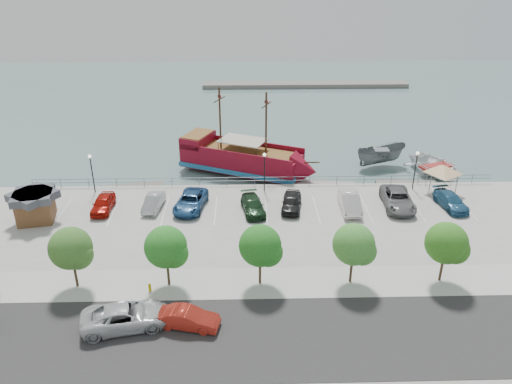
{
  "coord_description": "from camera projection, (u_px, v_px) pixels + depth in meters",
  "views": [
    {
      "loc": [
        -2.11,
        -41.57,
        23.2
      ],
      "look_at": [
        -1.0,
        2.0,
        2.0
      ],
      "focal_mm": 35.0,
      "sensor_mm": 36.0,
      "label": 1
    }
  ],
  "objects": [
    {
      "name": "parked_car_f",
      "position": [
        350.0,
        202.0,
        49.15
      ],
      "size": [
        1.89,
        5.11,
        1.67
      ],
      "primitive_type": "imported",
      "rotation": [
        0.0,
        0.0,
        -0.02
      ],
      "color": "silver",
      "rests_on": "land_slab"
    },
    {
      "name": "parked_car_h",
      "position": [
        451.0,
        201.0,
        49.6
      ],
      "size": [
        2.66,
        5.06,
        1.4
      ],
      "primitive_type": "imported",
      "rotation": [
        0.0,
        0.0,
        0.15
      ],
      "color": "#26597D",
      "rests_on": "land_slab"
    },
    {
      "name": "speedboat",
      "position": [
        436.0,
        169.0,
        59.2
      ],
      "size": [
        7.92,
        9.27,
        1.62
      ],
      "primitive_type": "imported",
      "rotation": [
        0.0,
        0.0,
        0.35
      ],
      "color": "white",
      "rests_on": "ground"
    },
    {
      "name": "seawall_railing",
      "position": [
        264.0,
        181.0,
        54.35
      ],
      "size": [
        50.0,
        0.06,
        1.0
      ],
      "color": "#575C63",
      "rests_on": "land_slab"
    },
    {
      "name": "lamp_post_mid",
      "position": [
        264.0,
        165.0,
        52.12
      ],
      "size": [
        0.36,
        0.36,
        4.28
      ],
      "color": "black",
      "rests_on": "land_slab"
    },
    {
      "name": "canopy_tent",
      "position": [
        444.0,
        165.0,
        51.86
      ],
      "size": [
        4.98,
        4.98,
        3.49
      ],
      "rotation": [
        0.0,
        0.0,
        -0.21
      ],
      "color": "slate",
      "rests_on": "land_slab"
    },
    {
      "name": "fire_hydrant",
      "position": [
        150.0,
        287.0,
        37.48
      ],
      "size": [
        0.24,
        0.24,
        0.68
      ],
      "rotation": [
        0.0,
        0.0,
        -0.18
      ],
      "color": "#C9A600",
      "rests_on": "sidewalk"
    },
    {
      "name": "sidewalk",
      "position": [
        273.0,
        283.0,
        38.57
      ],
      "size": [
        100.0,
        4.0,
        0.05
      ],
      "primitive_type": "cube",
      "color": "#BAB8B2",
      "rests_on": "land_slab"
    },
    {
      "name": "ground",
      "position": [
        267.0,
        229.0,
        48.0
      ],
      "size": [
        160.0,
        160.0,
        0.0
      ],
      "primitive_type": "plane",
      "color": "slate"
    },
    {
      "name": "far_shore",
      "position": [
        305.0,
        85.0,
        97.5
      ],
      "size": [
        40.0,
        3.0,
        0.8
      ],
      "primitive_type": "cube",
      "color": "slate",
      "rests_on": "ground"
    },
    {
      "name": "dock_east",
      "position": [
        406.0,
        185.0,
        56.56
      ],
      "size": [
        6.91,
        2.5,
        0.39
      ],
      "primitive_type": "cube",
      "rotation": [
        0.0,
        0.0,
        -0.08
      ],
      "color": "slate",
      "rests_on": "ground"
    },
    {
      "name": "parked_car_c",
      "position": [
        191.0,
        201.0,
        49.35
      ],
      "size": [
        3.47,
        5.93,
        1.55
      ],
      "primitive_type": "imported",
      "rotation": [
        0.0,
        0.0,
        -0.17
      ],
      "color": "navy",
      "rests_on": "land_slab"
    },
    {
      "name": "parked_car_g",
      "position": [
        398.0,
        199.0,
        49.65
      ],
      "size": [
        3.15,
        6.15,
        1.66
      ],
      "primitive_type": "imported",
      "rotation": [
        0.0,
        0.0,
        -0.07
      ],
      "color": "slate",
      "rests_on": "land_slab"
    },
    {
      "name": "dock_mid",
      "position": [
        323.0,
        186.0,
        56.34
      ],
      "size": [
        7.31,
        3.15,
        0.4
      ],
      "primitive_type": "cube",
      "rotation": [
        0.0,
        0.0,
        -0.16
      ],
      "color": "gray",
      "rests_on": "ground"
    },
    {
      "name": "tree_b",
      "position": [
        72.0,
        250.0,
        36.73
      ],
      "size": [
        3.3,
        3.2,
        5.0
      ],
      "color": "#473321",
      "rests_on": "sidewalk"
    },
    {
      "name": "street",
      "position": [
        278.0,
        337.0,
        33.18
      ],
      "size": [
        100.0,
        8.0,
        0.04
      ],
      "primitive_type": "cube",
      "color": "#2D2A2B",
      "rests_on": "land_slab"
    },
    {
      "name": "pirate_ship",
      "position": [
        251.0,
        161.0,
        58.82
      ],
      "size": [
        16.94,
        11.04,
        10.63
      ],
      "rotation": [
        0.0,
        0.0,
        -0.43
      ],
      "color": "maroon",
      "rests_on": "ground"
    },
    {
      "name": "lamp_post_left",
      "position": [
        91.0,
        167.0,
        51.71
      ],
      "size": [
        0.36,
        0.36,
        4.28
      ],
      "color": "black",
      "rests_on": "land_slab"
    },
    {
      "name": "dock_west",
      "position": [
        134.0,
        188.0,
        55.86
      ],
      "size": [
        6.81,
        3.0,
        0.38
      ],
      "primitive_type": "cube",
      "rotation": [
        0.0,
        0.0,
        0.17
      ],
      "color": "slate",
      "rests_on": "ground"
    },
    {
      "name": "parked_car_a",
      "position": [
        103.0,
        203.0,
        49.0
      ],
      "size": [
        1.81,
        4.41,
        1.5
      ],
      "primitive_type": "imported",
      "rotation": [
        0.0,
        0.0,
        -0.01
      ],
      "color": "#A71109",
      "rests_on": "land_slab"
    },
    {
      "name": "parked_car_b",
      "position": [
        153.0,
        202.0,
        49.39
      ],
      "size": [
        1.92,
        4.32,
        1.38
      ],
      "primitive_type": "imported",
      "rotation": [
        0.0,
        0.0,
        -0.11
      ],
      "color": "#A6A7A9",
      "rests_on": "land_slab"
    },
    {
      "name": "tree_e",
      "position": [
        356.0,
        246.0,
        37.21
      ],
      "size": [
        3.3,
        3.2,
        5.0
      ],
      "color": "#473321",
      "rests_on": "sidewalk"
    },
    {
      "name": "parked_car_e",
      "position": [
        292.0,
        202.0,
        49.24
      ],
      "size": [
        2.54,
        4.81,
        1.56
      ],
      "primitive_type": "imported",
      "rotation": [
        0.0,
        0.0,
        -0.16
      ],
      "color": "black",
      "rests_on": "land_slab"
    },
    {
      "name": "street_sedan",
      "position": [
        188.0,
        318.0,
        33.8
      ],
      "size": [
        4.46,
        2.33,
        1.4
      ],
      "primitive_type": "imported",
      "rotation": [
        0.0,
        0.0,
        1.36
      ],
      "color": "#B12519",
      "rests_on": "street"
    },
    {
      "name": "tree_d",
      "position": [
        262.0,
        247.0,
        37.05
      ],
      "size": [
        3.3,
        3.2,
        5.0
      ],
      "color": "#473321",
      "rests_on": "sidewalk"
    },
    {
      "name": "lamp_post_right",
      "position": [
        416.0,
        164.0,
        52.49
      ],
      "size": [
        0.36,
        0.36,
        4.28
      ],
      "color": "black",
      "rests_on": "land_slab"
    },
    {
      "name": "patrol_boat",
      "position": [
        381.0,
        157.0,
        61.34
      ],
      "size": [
        6.87,
        4.05,
        2.5
      ],
      "primitive_type": "imported",
      "rotation": [
        0.0,
        0.0,
        1.84
      ],
      "color": "slate",
      "rests_on": "ground"
    },
    {
      "name": "shed",
      "position": [
        35.0,
        205.0,
        46.93
      ],
      "size": [
        4.1,
        4.1,
        2.89
      ],
      "rotation": [
        0.0,
        0.0,
        0.19
      ],
      "color": "brown",
      "rests_on": "land_slab"
    },
    {
      "name": "tree_f",
      "position": [
        448.0,
        245.0,
        37.37
      ],
      "size": [
        3.3,
        3.2,
        5.0
      ],
      "color": "#473321",
      "rests_on": "sidewalk"
    },
    {
      "name": "tree_c",
      "position": [
        168.0,
        249.0,
        36.89
      ],
      "size": [
        3.3,
        3.2,
        5.0
      ],
      "color": "#473321",
      "rests_on": "sidewalk"
    },
    {
      "name": "parked_car_d",
      "position": [
        253.0,
        205.0,
        48.74
      ],
      "size": [
        2.73,
        5.04,
        1.39
      ],
      "primitive_type": "imported",
      "rotation": [
        0.0,
        0.0,
        0.17
      ],
      "color": "#16311A",
      "rests_on": "land_slab"
    },
    {
      "name": "street_van",
      "position": [
        126.0,
        316.0,
        33.8
      ],
      "size": [
        6.37,
        3.87,
        1.65
      ],
      "primitive_type": "imported",
      "rotation": [
        0.0,
        0.0,
        1.77
      ],
      "color": "silver",
      "rests_on": "street"
    }
  ]
}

